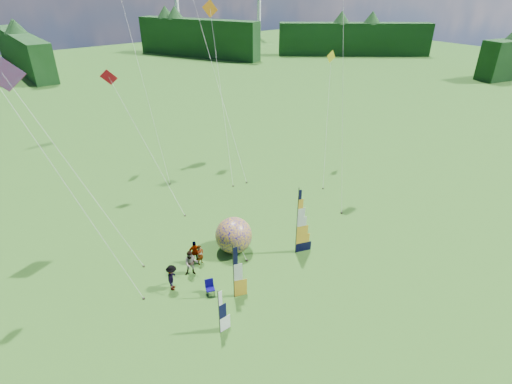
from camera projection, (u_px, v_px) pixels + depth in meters
ground at (305, 285)px, 26.01m from camera, size 220.00×220.00×0.00m
treeline_ring at (309, 234)px, 24.10m from camera, size 210.00×210.00×8.00m
feather_banner_main at (297, 223)px, 27.81m from camera, size 1.35×0.55×5.16m
side_banner_left at (234, 273)px, 24.12m from camera, size 1.02×0.46×3.80m
side_banner_far at (219, 313)px, 21.79m from camera, size 0.90×0.11×3.00m
bol_inflatable at (234, 235)px, 28.66m from camera, size 2.85×2.85×2.65m
spectator_a at (200, 255)px, 27.58m from camera, size 0.63×0.49×1.51m
spectator_b at (191, 263)px, 26.49m from camera, size 1.01×0.86×1.87m
spectator_c at (172, 278)px, 25.25m from camera, size 1.07×1.20×1.83m
spectator_d at (195, 252)px, 27.72m from camera, size 1.08×0.72×1.70m
camp_chair at (210, 288)px, 25.00m from camera, size 0.74×0.74×1.02m
kite_whale at (213, 61)px, 38.65m from camera, size 8.91×16.15×21.04m
kite_rainbow_delta at (72, 158)px, 25.92m from camera, size 9.25×13.18×14.60m
kite_parafoil at (344, 93)px, 32.19m from camera, size 7.43×9.02×18.79m
small_kite_red at (146, 140)px, 33.05m from camera, size 7.25×11.09×11.47m
small_kite_orange at (221, 90)px, 37.96m from camera, size 6.40×10.97×16.40m
small_kite_yellow at (328, 116)px, 38.10m from camera, size 8.11×8.06×11.90m
small_kite_pink at (60, 170)px, 21.99m from camera, size 8.71×10.24×16.60m
small_kite_green at (140, 68)px, 37.25m from camera, size 7.98×12.46×20.42m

